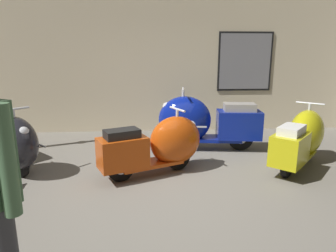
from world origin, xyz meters
TOP-DOWN VIEW (x-y plane):
  - ground_plane at (0.00, 0.00)m, footprint 60.00×60.00m
  - showroom_back_wall at (0.17, 3.33)m, footprint 18.00×0.63m
  - scooter_0 at (-2.30, 0.94)m, footprint 1.48×1.46m
  - scooter_1 at (-0.08, 0.72)m, footprint 1.59×1.03m
  - scooter_2 at (0.70, 1.80)m, footprint 1.89×0.74m
  - scooter_3 at (2.13, 0.91)m, footprint 1.40×1.46m

SIDE VIEW (x-z plane):
  - ground_plane at x=0.00m, z-range 0.00..0.00m
  - scooter_1 at x=-0.08m, z-range -0.04..0.90m
  - scooter_3 at x=2.13m, z-range -0.04..0.92m
  - scooter_0 at x=-2.30m, z-range -0.04..0.95m
  - scooter_2 at x=0.70m, z-range -0.05..1.07m
  - showroom_back_wall at x=0.17m, z-range 0.00..3.28m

